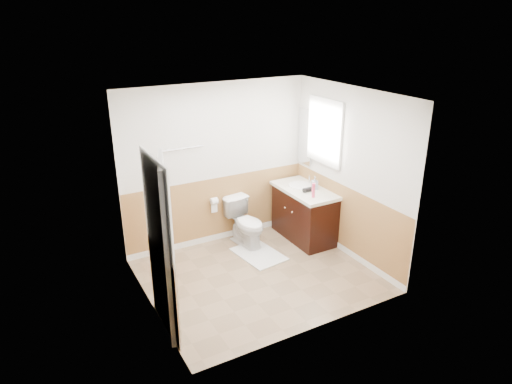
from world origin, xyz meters
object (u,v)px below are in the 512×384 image
lotion_bottle (313,190)px  soap_dispenser (315,183)px  vanity_cabinet (304,215)px  toilet (246,223)px  bath_mat (259,254)px

lotion_bottle → soap_dispenser: lotion_bottle is taller
vanity_cabinet → soap_dispenser: soap_dispenser is taller
soap_dispenser → toilet: bearing=162.8°
bath_mat → lotion_bottle: lotion_bottle is taller
bath_mat → toilet: bearing=90.0°
vanity_cabinet → lotion_bottle: size_ratio=5.00×
toilet → vanity_cabinet: (0.92, -0.25, 0.03)m
toilet → soap_dispenser: size_ratio=3.66×
bath_mat → soap_dispenser: (1.04, 0.08, 0.94)m
bath_mat → lotion_bottle: size_ratio=3.64×
soap_dispenser → lotion_bottle: bearing=-128.9°
lotion_bottle → toilet: bearing=144.1°
toilet → lotion_bottle: size_ratio=3.35×
bath_mat → vanity_cabinet: 1.01m
lotion_bottle → bath_mat: bearing=166.7°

